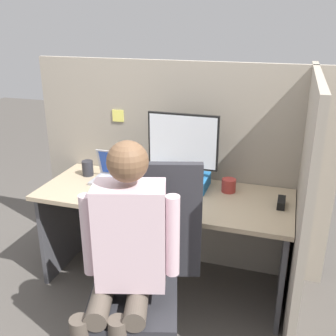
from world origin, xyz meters
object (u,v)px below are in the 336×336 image
paper_box (182,181)px  carrot_toy (172,204)px  pen_cup (88,168)px  monitor (183,145)px  stapler (281,203)px  office_chair (146,271)px  person (125,253)px  coffee_mug (229,185)px  laptop (117,176)px

paper_box → carrot_toy: bearing=-85.3°
pen_cup → monitor: bearing=1.2°
pen_cup → carrot_toy: bearing=-22.2°
stapler → office_chair: size_ratio=0.11×
paper_box → monitor: 0.26m
person → stapler: bearing=50.1°
monitor → stapler: bearing=-9.6°
office_chair → coffee_mug: size_ratio=11.81×
person → office_chair: bearing=73.6°
pen_cup → stapler: bearing=-4.0°
laptop → stapler: bearing=-2.7°
monitor → person: person is taller
coffee_mug → office_chair: bearing=-110.5°
paper_box → person: person is taller
office_chair → stapler: bearing=46.0°
monitor → carrot_toy: size_ratio=4.19×
pen_cup → office_chair: bearing=-45.8°
coffee_mug → laptop: bearing=-174.9°
carrot_toy → pen_cup: 0.81m
monitor → paper_box: bearing=-90.0°
paper_box → person: size_ratio=0.27×
laptop → person: (0.45, -0.88, -0.01)m
coffee_mug → pen_cup: bearing=-178.6°
carrot_toy → office_chair: 0.50m
laptop → office_chair: size_ratio=0.30×
paper_box → laptop: laptop is taller
laptop → office_chair: (0.49, -0.73, -0.21)m
office_chair → person: person is taller
laptop → carrot_toy: bearing=-27.8°
paper_box → pen_cup: pen_cup is taller
paper_box → coffee_mug: same height
pen_cup → coffee_mug: bearing=1.4°
monitor → coffee_mug: size_ratio=5.07×
carrot_toy → person: bearing=-94.5°
carrot_toy → person: (-0.05, -0.62, 0.02)m
laptop → carrot_toy: size_ratio=2.88×
paper_box → laptop: bearing=-173.1°
stapler → coffee_mug: coffee_mug is taller
monitor → coffee_mug: (0.32, 0.01, -0.26)m
pen_cup → person: bearing=-52.9°
office_chair → laptop: bearing=124.3°
stapler → pen_cup: pen_cup is taller
person → monitor: bearing=88.6°
person → coffee_mug: person is taller
laptop → office_chair: bearing=-55.7°
paper_box → person: (-0.02, -0.94, -0.01)m
monitor → laptop: 0.54m
laptop → paper_box: bearing=6.9°
laptop → office_chair: 0.90m
carrot_toy → person: 0.62m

